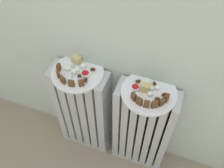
% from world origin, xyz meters
% --- Properties ---
extents(radiator_left, '(0.32, 0.13, 0.67)m').
position_xyz_m(radiator_left, '(-0.18, 0.28, 0.33)').
color(radiator_left, '#B2B2B7').
rests_on(radiator_left, ground_plane).
extents(radiator_right, '(0.32, 0.13, 0.67)m').
position_xyz_m(radiator_right, '(0.18, 0.28, 0.33)').
color(radiator_right, '#B2B2B7').
rests_on(radiator_right, ground_plane).
extents(plate_left, '(0.26, 0.26, 0.01)m').
position_xyz_m(plate_left, '(-0.18, 0.28, 0.68)').
color(plate_left, white).
rests_on(plate_left, radiator_left).
extents(plate_right, '(0.26, 0.26, 0.01)m').
position_xyz_m(plate_right, '(0.18, 0.28, 0.68)').
color(plate_right, white).
rests_on(plate_right, radiator_right).
extents(dark_cake_slice_left_0, '(0.02, 0.03, 0.04)m').
position_xyz_m(dark_cake_slice_left_0, '(-0.27, 0.26, 0.70)').
color(dark_cake_slice_left_0, '#56351E').
rests_on(dark_cake_slice_left_0, plate_left).
extents(dark_cake_slice_left_1, '(0.03, 0.03, 0.04)m').
position_xyz_m(dark_cake_slice_left_1, '(-0.25, 0.22, 0.70)').
color(dark_cake_slice_left_1, '#56351E').
rests_on(dark_cake_slice_left_1, plate_left).
extents(dark_cake_slice_left_2, '(0.03, 0.02, 0.04)m').
position_xyz_m(dark_cake_slice_left_2, '(-0.22, 0.19, 0.70)').
color(dark_cake_slice_left_2, '#56351E').
rests_on(dark_cake_slice_left_2, plate_left).
extents(dark_cake_slice_left_3, '(0.03, 0.02, 0.04)m').
position_xyz_m(dark_cake_slice_left_3, '(-0.17, 0.19, 0.70)').
color(dark_cake_slice_left_3, '#56351E').
rests_on(dark_cake_slice_left_3, plate_left).
extents(dark_cake_slice_left_4, '(0.03, 0.03, 0.04)m').
position_xyz_m(dark_cake_slice_left_4, '(-0.13, 0.21, 0.70)').
color(dark_cake_slice_left_4, '#56351E').
rests_on(dark_cake_slice_left_4, plate_left).
extents(marble_cake_slice_left_0, '(0.05, 0.04, 0.04)m').
position_xyz_m(marble_cake_slice_left_0, '(-0.21, 0.34, 0.70)').
color(marble_cake_slice_left_0, tan).
rests_on(marble_cake_slice_left_0, plate_left).
extents(turkish_delight_left_0, '(0.03, 0.03, 0.02)m').
position_xyz_m(turkish_delight_left_0, '(-0.23, 0.27, 0.69)').
color(turkish_delight_left_0, white).
rests_on(turkish_delight_left_0, plate_left).
extents(turkish_delight_left_1, '(0.03, 0.03, 0.02)m').
position_xyz_m(turkish_delight_left_1, '(-0.16, 0.31, 0.70)').
color(turkish_delight_left_1, white).
rests_on(turkish_delight_left_1, plate_left).
extents(turkish_delight_left_2, '(0.03, 0.03, 0.02)m').
position_xyz_m(turkish_delight_left_2, '(-0.18, 0.28, 0.69)').
color(turkish_delight_left_2, white).
rests_on(turkish_delight_left_2, plate_left).
extents(turkish_delight_left_3, '(0.03, 0.03, 0.02)m').
position_xyz_m(turkish_delight_left_3, '(-0.19, 0.26, 0.70)').
color(turkish_delight_left_3, white).
rests_on(turkish_delight_left_3, plate_left).
extents(medjool_date_left_0, '(0.03, 0.03, 0.01)m').
position_xyz_m(medjool_date_left_0, '(-0.11, 0.32, 0.69)').
color(medjool_date_left_0, '#3D1E0F').
rests_on(medjool_date_left_0, plate_left).
extents(medjool_date_left_1, '(0.03, 0.03, 0.02)m').
position_xyz_m(medjool_date_left_1, '(-0.16, 0.25, 0.69)').
color(medjool_date_left_1, '#3D1E0F').
rests_on(medjool_date_left_1, plate_left).
extents(medjool_date_left_2, '(0.02, 0.03, 0.02)m').
position_xyz_m(medjool_date_left_2, '(-0.12, 0.24, 0.69)').
color(medjool_date_left_2, '#3D1E0F').
rests_on(medjool_date_left_2, plate_left).
extents(jam_bowl_left, '(0.04, 0.04, 0.02)m').
position_xyz_m(jam_bowl_left, '(-0.13, 0.27, 0.70)').
color(jam_bowl_left, white).
rests_on(jam_bowl_left, plate_left).
extents(dark_cake_slice_right_0, '(0.03, 0.03, 0.04)m').
position_xyz_m(dark_cake_slice_right_0, '(0.13, 0.21, 0.70)').
color(dark_cake_slice_right_0, '#56351E').
rests_on(dark_cake_slice_right_0, plate_right).
extents(dark_cake_slice_right_1, '(0.03, 0.02, 0.04)m').
position_xyz_m(dark_cake_slice_right_1, '(0.16, 0.20, 0.70)').
color(dark_cake_slice_right_1, '#56351E').
rests_on(dark_cake_slice_right_1, plate_right).
extents(dark_cake_slice_right_2, '(0.03, 0.02, 0.04)m').
position_xyz_m(dark_cake_slice_right_2, '(0.19, 0.19, 0.70)').
color(dark_cake_slice_right_2, '#56351E').
rests_on(dark_cake_slice_right_2, plate_right).
extents(dark_cake_slice_right_3, '(0.03, 0.03, 0.04)m').
position_xyz_m(dark_cake_slice_right_3, '(0.23, 0.20, 0.70)').
color(dark_cake_slice_right_3, '#56351E').
rests_on(dark_cake_slice_right_3, plate_right).
extents(dark_cake_slice_right_4, '(0.03, 0.03, 0.04)m').
position_xyz_m(dark_cake_slice_right_4, '(0.25, 0.23, 0.70)').
color(dark_cake_slice_right_4, '#56351E').
rests_on(dark_cake_slice_right_4, plate_right).
extents(dark_cake_slice_right_5, '(0.02, 0.03, 0.04)m').
position_xyz_m(dark_cake_slice_right_5, '(0.27, 0.26, 0.70)').
color(dark_cake_slice_right_5, '#56351E').
rests_on(dark_cake_slice_right_5, plate_right).
extents(marble_cake_slice_right_0, '(0.05, 0.03, 0.04)m').
position_xyz_m(marble_cake_slice_right_0, '(0.16, 0.28, 0.71)').
color(marble_cake_slice_right_0, tan).
rests_on(marble_cake_slice_right_0, plate_right).
extents(turkish_delight_right_0, '(0.02, 0.02, 0.02)m').
position_xyz_m(turkish_delight_right_0, '(0.19, 0.29, 0.69)').
color(turkish_delight_right_0, white).
rests_on(turkish_delight_right_0, plate_right).
extents(turkish_delight_right_1, '(0.02, 0.02, 0.02)m').
position_xyz_m(turkish_delight_right_1, '(0.21, 0.31, 0.69)').
color(turkish_delight_right_1, white).
rests_on(turkish_delight_right_1, plate_right).
extents(turkish_delight_right_2, '(0.03, 0.03, 0.03)m').
position_xyz_m(turkish_delight_right_2, '(0.16, 0.32, 0.70)').
color(turkish_delight_right_2, white).
rests_on(turkish_delight_right_2, plate_right).
extents(turkish_delight_right_3, '(0.03, 0.03, 0.02)m').
position_xyz_m(turkish_delight_right_3, '(0.19, 0.26, 0.69)').
color(turkish_delight_right_3, white).
rests_on(turkish_delight_right_3, plate_right).
extents(medjool_date_right_0, '(0.03, 0.03, 0.02)m').
position_xyz_m(medjool_date_right_0, '(0.12, 0.32, 0.69)').
color(medjool_date_right_0, '#3D1E0F').
rests_on(medjool_date_right_0, plate_right).
extents(medjool_date_right_1, '(0.03, 0.03, 0.02)m').
position_xyz_m(medjool_date_right_1, '(0.25, 0.28, 0.69)').
color(medjool_date_right_1, '#3D1E0F').
rests_on(medjool_date_right_1, plate_right).
extents(medjool_date_right_2, '(0.03, 0.03, 0.02)m').
position_xyz_m(medjool_date_right_2, '(0.23, 0.24, 0.69)').
color(medjool_date_right_2, '#3D1E0F').
rests_on(medjool_date_right_2, plate_right).
extents(medjool_date_right_3, '(0.03, 0.03, 0.02)m').
position_xyz_m(medjool_date_right_3, '(0.20, 0.33, 0.69)').
color(medjool_date_right_3, '#3D1E0F').
rests_on(medjool_date_right_3, plate_right).
extents(jam_bowl_right, '(0.04, 0.04, 0.02)m').
position_xyz_m(jam_bowl_right, '(0.12, 0.27, 0.70)').
color(jam_bowl_right, white).
rests_on(jam_bowl_right, plate_right).
extents(fork, '(0.05, 0.10, 0.00)m').
position_xyz_m(fork, '(-0.21, 0.28, 0.69)').
color(fork, '#B7B7BC').
rests_on(fork, plate_left).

